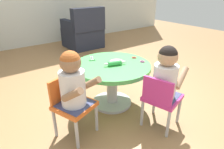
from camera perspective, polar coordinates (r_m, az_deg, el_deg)
The scene contains 12 objects.
ground_plane at distance 2.24m, azimuth 0.00°, elevation -8.46°, with size 10.00×10.00×0.00m, color #9E7247.
craft_table at distance 2.06m, azimuth 0.00°, elevation -0.14°, with size 0.82×0.82×0.48m.
child_chair_left at distance 1.71m, azimuth -11.98°, elevation -8.51°, with size 0.39×0.39×0.54m.
seated_child_left at distance 1.57m, azimuth -11.66°, elevation -2.07°, with size 0.37×0.42×0.51m.
child_chair_right at distance 1.80m, azimuth 14.41°, elevation -6.89°, with size 0.37×0.37×0.54m.
seated_child_right at distance 1.73m, azimuth 15.75°, elevation 0.08°, with size 0.41×0.35×0.51m.
armchair_dark at distance 4.24m, azimuth -8.49°, elevation 12.12°, with size 0.72×0.72×0.85m.
rolling_pin at distance 1.97m, azimuth 0.90°, elevation 3.43°, with size 0.23×0.09×0.05m.
craft_scissors at distance 2.15m, azimuth -5.98°, elevation 4.53°, with size 0.11×0.14×0.01m.
playdough_blob_0 at distance 2.06m, azimuth 1.46°, elevation 3.87°, with size 0.14×0.14×0.01m, color pink.
cookie_cutter_0 at distance 2.20m, azimuth 6.67°, elevation 5.04°, with size 0.05×0.05×0.01m, color red.
cookie_cutter_1 at distance 2.09m, azimuth 9.05°, elevation 3.87°, with size 0.05×0.05×0.01m, color #D83FA5.
Camera 1 is at (-1.12, -1.50, 1.23)m, focal length 30.60 mm.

